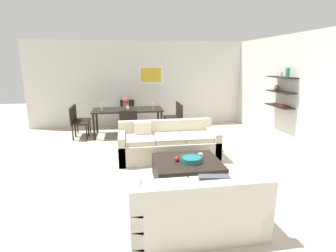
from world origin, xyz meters
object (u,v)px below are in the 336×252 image
Objects in this scene: dining_chair_left_near at (77,121)px; centerpiece_vase at (126,103)px; wine_glass_head at (127,103)px; sofa_beige at (168,145)px; dining_chair_right_far at (174,115)px; wine_glass_left_far at (102,105)px; wine_glass_left_near at (101,107)px; dining_chair_left_far at (79,118)px; wine_glass_foot at (128,108)px; loveseat_white at (196,208)px; wine_glass_right_near at (153,105)px; dining_table at (128,111)px; apple_on_coffee_table at (177,159)px; coffee_table at (187,171)px; dining_chair_right_near at (177,117)px; candle_jar at (201,155)px; dining_chair_head at (128,112)px; decorative_bowl at (191,159)px; dining_chair_foot at (129,124)px.

dining_chair_left_near is 2.75× the size of centerpiece_vase.
sofa_beige is at bearing -71.16° from wine_glass_head.
dining_chair_right_far is 1.50m from centerpiece_vase.
wine_glass_left_near is (-0.00, -0.22, -0.01)m from wine_glass_left_far.
wine_glass_foot reaches higher than dining_chair_left_far.
wine_glass_left_far is 0.51× the size of centerpiece_vase.
loveseat_white is 4.53m from wine_glass_right_near.
dining_table is at bearing 8.63° from wine_glass_left_near.
dining_chair_left_far is at bearing 122.34° from apple_on_coffee_table.
sofa_beige is 1.93m from wine_glass_foot.
dining_chair_right_near reaches higher than coffee_table.
wine_glass_left_near is (-0.71, 0.27, -0.00)m from wine_glass_foot.
dining_chair_right_near is at bearing -8.09° from dining_chair_left_far.
dining_chair_right_far is 2.75× the size of centerpiece_vase.
candle_jar is 3.75m from wine_glass_head.
dining_chair_head is (-0.82, 2.88, 0.21)m from sofa_beige.
wine_glass_left_far is (-1.75, 3.41, 0.44)m from decorative_bowl.
wine_glass_left_near is (0.67, 0.09, 0.35)m from dining_chair_left_near.
wine_glass_right_near is 1.43m from wine_glass_left_near.
apple_on_coffee_table is 0.50× the size of wine_glass_right_near.
wine_glass_right_near reaches higher than dining_chair_head.
wine_glass_foot is at bearing 116.42° from sofa_beige.
wine_glass_right_near is 0.76m from wine_glass_foot.
dining_chair_left_near is at bearing 154.95° from dining_chair_foot.
wine_glass_left_far is (0.67, 0.31, 0.36)m from dining_chair_left_near.
apple_on_coffee_table reaches higher than candle_jar.
dining_chair_right_near is at bearing -22.53° from wine_glass_head.
coffee_table is 4.18m from dining_chair_left_far.
dining_chair_foot is (-0.79, 2.40, 0.08)m from apple_on_coffee_table.
dining_chair_right_near is 1.00× the size of dining_chair_left_near.
candle_jar is 3.06m from wine_glass_foot.
dining_chair_right_near is at bearing 78.94° from apple_on_coffee_table.
centerpiece_vase is (-1.29, 3.13, 0.50)m from candle_jar.
dining_chair_left_far is 1.53m from dining_chair_head.
dining_chair_left_far is 5.00× the size of wine_glass_right_near.
apple_on_coffee_table is (-0.03, -1.21, 0.13)m from sofa_beige.
wine_glass_right_near is (-0.05, 4.49, 0.58)m from loveseat_white.
apple_on_coffee_table is at bearing -91.53° from sofa_beige.
dining_chair_left_near is (-2.36, 3.05, 0.31)m from coffee_table.
candle_jar is 4.25m from dining_chair_left_far.
wine_glass_left_far is (-2.10, 0.31, 0.36)m from dining_chair_right_near.
centerpiece_vase is at bearing 96.66° from wine_glass_foot.
sofa_beige is at bearing 97.08° from coffee_table.
dining_chair_right_far is 5.81× the size of wine_glass_left_near.
wine_glass_foot is at bearing -83.34° from centerpiece_vase.
candle_jar is at bearing -72.58° from dining_chair_head.
wine_glass_head is at bearing 90.00° from wine_glass_foot.
decorative_bowl is 3.13m from wine_glass_foot.
dining_table is 2.22× the size of dining_chair_right_near.
wine_glass_right_near is at bearing 2.42° from dining_chair_left_near.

